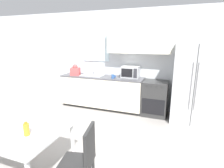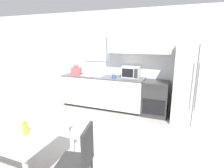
% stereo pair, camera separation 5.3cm
% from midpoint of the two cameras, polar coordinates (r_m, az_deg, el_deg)
% --- Properties ---
extents(ground_plane, '(12.00, 12.00, 0.00)m').
position_cam_midpoint_polar(ground_plane, '(3.63, -8.99, -17.64)').
color(ground_plane, gray).
extents(wall_back, '(12.00, 0.38, 2.70)m').
position_cam_midpoint_polar(wall_back, '(4.94, 3.28, 8.89)').
color(wall_back, silver).
rests_on(wall_back, ground_plane).
extents(kitchen_counter, '(2.34, 0.64, 0.92)m').
position_cam_midpoint_polar(kitchen_counter, '(5.00, -2.75, -2.57)').
color(kitchen_counter, '#333333').
rests_on(kitchen_counter, ground_plane).
extents(oven_range, '(0.62, 0.61, 0.89)m').
position_cam_midpoint_polar(oven_range, '(4.65, 14.29, -4.56)').
color(oven_range, '#2D2D2D').
rests_on(oven_range, ground_plane).
extents(refrigerator, '(0.89, 0.79, 1.86)m').
position_cam_midpoint_polar(refrigerator, '(4.44, 25.46, 0.12)').
color(refrigerator, silver).
rests_on(refrigerator, ground_plane).
extents(kitchen_sink, '(0.64, 0.39, 0.26)m').
position_cam_midpoint_polar(kitchen_sink, '(5.02, -5.84, 2.98)').
color(kitchen_sink, '#B7BABC').
rests_on(kitchen_sink, kitchen_counter).
extents(microwave, '(0.46, 0.33, 0.30)m').
position_cam_midpoint_polar(microwave, '(4.71, 6.60, 3.92)').
color(microwave, '#B7BABC').
rests_on(microwave, kitchen_counter).
extents(coffee_mug, '(0.12, 0.08, 0.10)m').
position_cam_midpoint_polar(coffee_mug, '(4.60, 0.96, 2.49)').
color(coffee_mug, '#335999').
rests_on(coffee_mug, kitchen_counter).
extents(grocery_bag_0, '(0.31, 0.28, 0.31)m').
position_cam_midpoint_polar(grocery_bag_0, '(5.16, -11.31, 4.38)').
color(grocery_bag_0, '#D14C4C').
rests_on(grocery_bag_0, kitchen_counter).
extents(dining_table, '(1.17, 0.97, 0.72)m').
position_cam_midpoint_polar(dining_table, '(2.80, -27.14, -14.37)').
color(dining_table, white).
rests_on(dining_table, ground_plane).
extents(dining_chair_side, '(0.47, 0.47, 0.93)m').
position_cam_midpoint_polar(dining_chair_side, '(2.29, -9.27, -22.46)').
color(dining_chair_side, '#282828').
rests_on(dining_chair_side, ground_plane).
extents(drink_bottle, '(0.07, 0.07, 0.21)m').
position_cam_midpoint_polar(drink_bottle, '(2.53, -25.90, -12.87)').
color(drink_bottle, orange).
rests_on(drink_bottle, dining_table).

